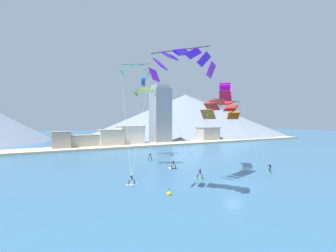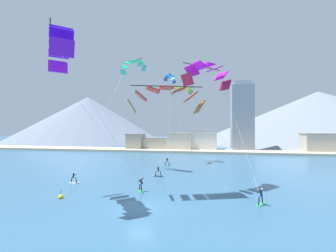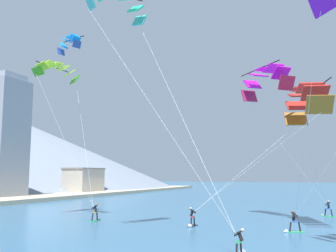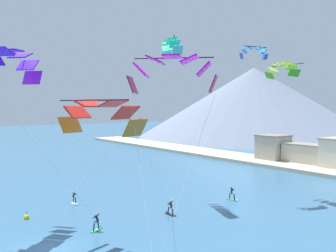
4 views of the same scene
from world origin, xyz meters
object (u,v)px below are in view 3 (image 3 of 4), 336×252
(parafoil_kite_far_left, at_px, (266,79))
(parafoil_kite_far_right, at_px, (118,3))
(kitesurfer_mid_center, at_px, (192,221))
(parafoil_kite_distant_high_outer, at_px, (70,42))
(kitesurfer_far_left, at_px, (327,211))
(kitesurfer_near_trail, at_px, (292,225))
(parafoil_kite_mid_center, at_px, (306,100))
(kitesurfer_far_right, at_px, (241,247))
(kitesurfer_near_lead, at_px, (96,215))
(parafoil_kite_near_lead, at_px, (57,71))

(parafoil_kite_far_left, height_order, parafoil_kite_far_right, parafoil_kite_far_right)
(kitesurfer_mid_center, bearing_deg, parafoil_kite_distant_high_outer, 91.29)
(kitesurfer_mid_center, distance_m, kitesurfer_far_left, 17.37)
(kitesurfer_near_trail, height_order, parafoil_kite_mid_center, parafoil_kite_mid_center)
(parafoil_kite_far_left, bearing_deg, kitesurfer_mid_center, 144.55)
(kitesurfer_far_right, distance_m, parafoil_kite_far_right, 22.22)
(kitesurfer_near_lead, distance_m, parafoil_kite_far_left, 22.69)
(kitesurfer_near_lead, relative_size, parafoil_kite_mid_center, 0.15)
(kitesurfer_near_lead, xyz_separation_m, parafoil_kite_near_lead, (1.72, 7.13, 16.05))
(parafoil_kite_near_lead, height_order, parafoil_kite_far_left, parafoil_kite_near_lead)
(kitesurfer_near_trail, relative_size, parafoil_kite_distant_high_outer, 0.47)
(parafoil_kite_far_right, bearing_deg, parafoil_kite_mid_center, -57.03)
(parafoil_kite_far_right, bearing_deg, kitesurfer_far_left, -38.60)
(parafoil_kite_far_left, relative_size, parafoil_kite_distant_high_outer, 3.86)
(kitesurfer_near_lead, distance_m, parafoil_kite_far_right, 20.31)
(parafoil_kite_distant_high_outer, bearing_deg, kitesurfer_mid_center, -88.71)
(kitesurfer_near_lead, height_order, parafoil_kite_near_lead, parafoil_kite_near_lead)
(parafoil_kite_far_left, bearing_deg, parafoil_kite_mid_center, -137.72)
(kitesurfer_near_trail, height_order, parafoil_kite_far_right, parafoil_kite_far_right)
(kitesurfer_far_left, distance_m, parafoil_kite_near_lead, 34.49)
(kitesurfer_mid_center, distance_m, parafoil_kite_mid_center, 15.03)
(kitesurfer_near_trail, relative_size, parafoil_kite_mid_center, 0.15)
(kitesurfer_near_trail, xyz_separation_m, kitesurfer_far_right, (-10.10, 1.92, -0.11))
(kitesurfer_near_lead, xyz_separation_m, kitesurfer_mid_center, (0.11, -10.03, -0.06))
(kitesurfer_far_right, relative_size, parafoil_kite_distant_high_outer, 0.47)
(kitesurfer_far_left, relative_size, parafoil_kite_near_lead, 0.11)
(kitesurfer_far_left, height_order, parafoil_kite_near_lead, parafoil_kite_near_lead)
(kitesurfer_far_right, bearing_deg, kitesurfer_near_trail, -10.77)
(parafoil_kite_far_right, distance_m, parafoil_kite_distant_high_outer, 10.91)
(parafoil_kite_far_right, relative_size, parafoil_kite_distant_high_outer, 5.06)
(kitesurfer_far_left, distance_m, parafoil_kite_far_left, 16.11)
(kitesurfer_near_trail, xyz_separation_m, parafoil_kite_far_left, (8.03, 2.86, 14.22))
(kitesurfer_far_right, height_order, parafoil_kite_mid_center, parafoil_kite_mid_center)
(parafoil_kite_mid_center, distance_m, parafoil_kite_far_right, 18.75)
(kitesurfer_near_trail, bearing_deg, parafoil_kite_near_lead, 86.37)
(kitesurfer_near_lead, xyz_separation_m, parafoil_kite_far_left, (8.11, -15.72, 14.21))
(kitesurfer_far_left, height_order, parafoil_kite_mid_center, parafoil_kite_mid_center)
(parafoil_kite_near_lead, bearing_deg, kitesurfer_far_left, -67.13)
(parafoil_kite_near_lead, relative_size, parafoil_kite_distant_high_outer, 4.28)
(kitesurfer_near_trail, xyz_separation_m, parafoil_kite_far_right, (-5.79, 12.97, 18.68))
(kitesurfer_far_right, relative_size, parafoil_kite_far_right, 0.09)
(parafoil_kite_far_right, bearing_deg, kitesurfer_mid_center, -37.24)
(parafoil_kite_near_lead, distance_m, parafoil_kite_mid_center, 27.57)
(kitesurfer_mid_center, xyz_separation_m, kitesurfer_far_right, (-10.13, -6.63, -0.06))
(kitesurfer_far_right, distance_m, parafoil_kite_far_left, 23.13)
(kitesurfer_near_trail, bearing_deg, kitesurfer_far_left, -10.16)
(parafoil_kite_far_left, bearing_deg, parafoil_kite_far_right, 143.79)
(kitesurfer_near_trail, relative_size, parafoil_kite_far_left, 0.12)
(kitesurfer_near_trail, relative_size, parafoil_kite_far_right, 0.09)
(parafoil_kite_mid_center, relative_size, parafoil_kite_far_left, 0.82)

